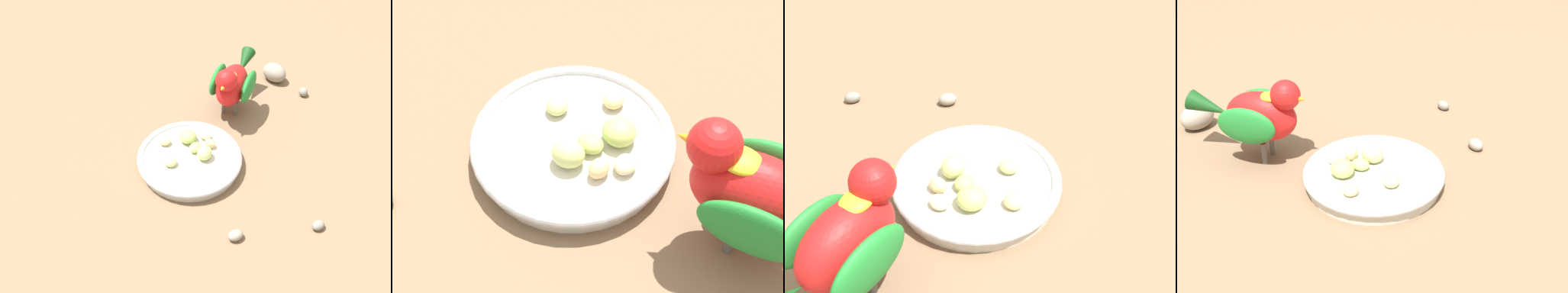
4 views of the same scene
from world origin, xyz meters
The scene contains 14 objects.
ground_plane centered at (0.00, 0.00, 0.00)m, with size 4.00×4.00×0.00m, color #7A6047.
feeding_bowl centered at (-0.02, 0.02, 0.02)m, with size 0.22×0.22×0.03m.
apple_piece_0 centered at (-0.09, 0.00, 0.03)m, with size 0.03×0.02×0.02m, color #E5C67F.
apple_piece_1 centered at (-0.03, 0.08, 0.03)m, with size 0.02×0.02×0.02m, color #E5C67F.
apple_piece_2 centered at (-0.05, 0.08, 0.03)m, with size 0.03×0.02×0.02m, color beige.
apple_piece_3 centered at (-0.07, 0.05, 0.03)m, with size 0.04×0.04×0.03m, color #B2CC66.
apple_piece_4 centered at (-0.03, 0.04, 0.03)m, with size 0.03×0.02×0.02m, color #B2CC66.
apple_piece_5 centered at (-0.03, -0.02, 0.03)m, with size 0.03×0.02×0.02m, color #C6D17A.
apple_piece_6 centered at (-0.01, 0.05, 0.04)m, with size 0.04×0.03×0.03m, color #C6D17A.
parrot centered at (-0.12, 0.20, 0.08)m, with size 0.15×0.19×0.15m.
rock_large centered at (-0.16, 0.37, 0.02)m, with size 0.06×0.05×0.05m, color gray.
pebble_0 centered at (-0.07, 0.38, 0.01)m, with size 0.02×0.02×0.02m, color gray.
pebble_1 centered at (0.18, -0.01, 0.01)m, with size 0.03×0.02×0.02m, color gray.
pebble_2 centered at (0.24, 0.14, 0.01)m, with size 0.03×0.02×0.02m, color gray.
Camera 1 is at (0.52, -0.31, 0.69)m, focal length 40.97 mm.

